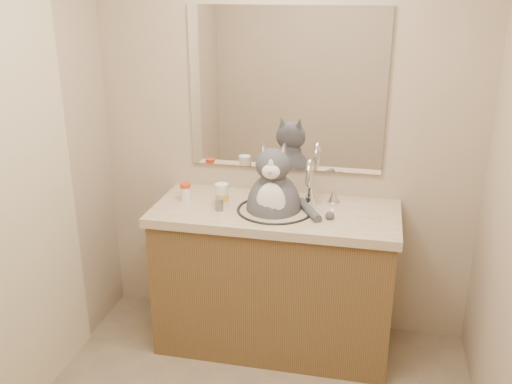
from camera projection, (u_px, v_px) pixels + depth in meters
room at (229, 217)px, 2.10m from camera, size 2.22×2.52×2.42m
vanity at (275, 275)px, 3.25m from camera, size 1.34×0.59×1.12m
mirror at (286, 90)px, 3.15m from camera, size 1.10×0.02×0.90m
shower_curtain at (1, 224)px, 2.46m from camera, size 0.02×1.30×1.93m
cat at (274, 203)px, 3.09m from camera, size 0.44×0.34×0.60m
pill_bottle_redcap at (186, 192)px, 3.21m from camera, size 0.06×0.06×0.10m
pill_bottle_orange at (222, 195)px, 3.13m from camera, size 0.10×0.10×0.13m
grey_canister at (219, 205)px, 3.07m from camera, size 0.05×0.05×0.07m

